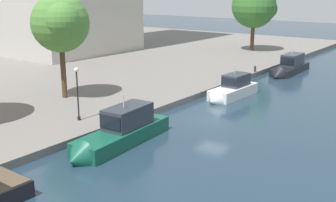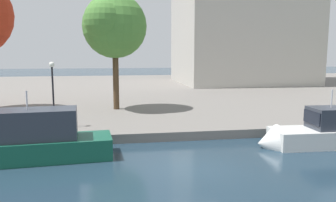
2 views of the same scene
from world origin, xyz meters
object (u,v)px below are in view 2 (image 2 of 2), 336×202
object	(u,v)px
motor_yacht_1	(15,146)
tree_1	(112,26)
motor_yacht_2	(319,136)
lamp_post	(53,90)

from	to	relation	value
motor_yacht_1	tree_1	xyz separation A→B (m)	(5.13, 11.84, 7.00)
motor_yacht_2	motor_yacht_1	bearing A→B (deg)	2.30
tree_1	motor_yacht_2	bearing A→B (deg)	-44.48
motor_yacht_1	tree_1	size ratio (longest dim) A/B	1.00
lamp_post	tree_1	world-z (taller)	tree_1
motor_yacht_1	motor_yacht_2	xyz separation A→B (m)	(17.10, 0.08, -0.22)
motor_yacht_2	lamp_post	bearing A→B (deg)	-16.43
motor_yacht_1	tree_1	world-z (taller)	tree_1
lamp_post	motor_yacht_1	bearing A→B (deg)	-101.65
motor_yacht_1	lamp_post	distance (m)	5.99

